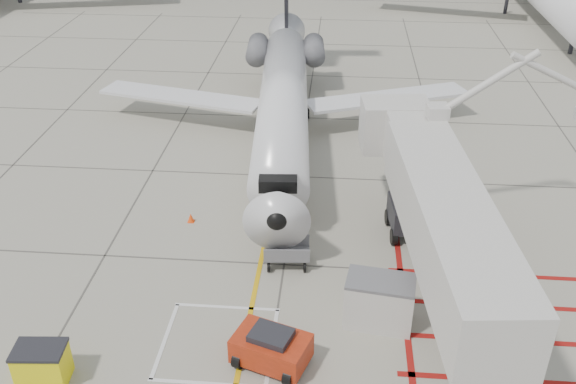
# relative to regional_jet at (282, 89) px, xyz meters

# --- Properties ---
(ground_plane) EXTENTS (260.00, 260.00, 0.00)m
(ground_plane) POSITION_rel_regional_jet_xyz_m (1.04, -14.57, -3.99)
(ground_plane) COLOR gray
(ground_plane) RESTS_ON ground
(regional_jet) EXTENTS (26.25, 32.10, 7.99)m
(regional_jet) POSITION_rel_regional_jet_xyz_m (0.00, 0.00, 0.00)
(regional_jet) COLOR silver
(regional_jet) RESTS_ON ground_plane
(jet_bridge) EXTENTS (10.04, 18.35, 7.04)m
(jet_bridge) POSITION_rel_regional_jet_xyz_m (7.25, -13.16, -0.47)
(jet_bridge) COLOR silver
(jet_bridge) RESTS_ON ground_plane
(pushback_tug) EXTENTS (2.98, 2.39, 1.51)m
(pushback_tug) POSITION_rel_regional_jet_xyz_m (1.11, -16.42, -3.24)
(pushback_tug) COLOR #AF2B11
(pushback_tug) RESTS_ON ground_plane
(spill_bin) EXTENTS (1.75, 1.24, 1.45)m
(spill_bin) POSITION_rel_regional_jet_xyz_m (-6.57, -17.85, -3.27)
(spill_bin) COLOR #F8ED0D
(spill_bin) RESTS_ON ground_plane
(baggage_cart) EXTENTS (2.04, 1.37, 1.23)m
(baggage_cart) POSITION_rel_regional_jet_xyz_m (1.16, -10.56, -3.38)
(baggage_cart) COLOR slate
(baggage_cart) RESTS_ON ground_plane
(ground_power_unit) EXTENTS (2.73, 1.83, 2.01)m
(ground_power_unit) POSITION_rel_regional_jet_xyz_m (4.95, -13.93, -2.99)
(ground_power_unit) COLOR beige
(ground_power_unit) RESTS_ON ground_plane
(cone_nose) EXTENTS (0.32, 0.32, 0.45)m
(cone_nose) POSITION_rel_regional_jet_xyz_m (-3.74, -7.49, -3.77)
(cone_nose) COLOR #FF440D
(cone_nose) RESTS_ON ground_plane
(cone_side) EXTENTS (0.32, 0.32, 0.45)m
(cone_side) POSITION_rel_regional_jet_xyz_m (1.67, -6.91, -3.77)
(cone_side) COLOR orange
(cone_side) RESTS_ON ground_plane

